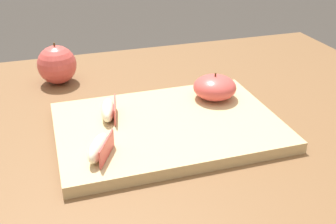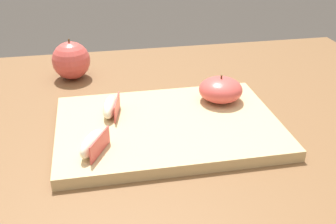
# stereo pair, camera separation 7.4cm
# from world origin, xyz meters

# --- Properties ---
(dining_table) EXTENTS (1.26, 0.87, 0.74)m
(dining_table) POSITION_xyz_m (0.00, 0.00, 0.64)
(dining_table) COLOR brown
(dining_table) RESTS_ON ground_plane
(cutting_board) EXTENTS (0.41, 0.28, 0.02)m
(cutting_board) POSITION_xyz_m (0.03, -0.04, 0.75)
(cutting_board) COLOR tan
(cutting_board) RESTS_ON dining_table
(apple_half_skin_up) EXTENTS (0.09, 0.09, 0.06)m
(apple_half_skin_up) POSITION_xyz_m (0.15, 0.03, 0.79)
(apple_half_skin_up) COLOR #D14C47
(apple_half_skin_up) RESTS_ON cutting_board
(apple_wedge_back) EXTENTS (0.04, 0.08, 0.03)m
(apple_wedge_back) POSITION_xyz_m (-0.07, 0.01, 0.78)
(apple_wedge_back) COLOR #F4EACC
(apple_wedge_back) RESTS_ON cutting_board
(apple_wedge_left) EXTENTS (0.06, 0.08, 0.03)m
(apple_wedge_left) POSITION_xyz_m (-0.11, -0.12, 0.78)
(apple_wedge_left) COLOR #F4EACC
(apple_wedge_left) RESTS_ON cutting_board
(whole_apple_pink_lady) EXTENTS (0.09, 0.09, 0.10)m
(whole_apple_pink_lady) POSITION_xyz_m (-0.15, 0.25, 0.79)
(whole_apple_pink_lady) COLOR #D14C47
(whole_apple_pink_lady) RESTS_ON dining_table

